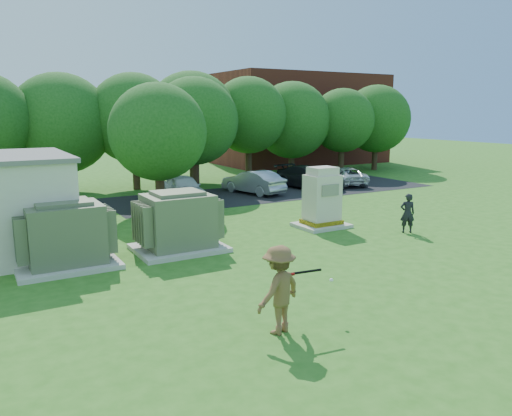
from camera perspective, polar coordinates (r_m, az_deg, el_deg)
ground at (r=15.13m, az=7.66°, el=-7.36°), size 120.00×120.00×0.00m
brick_building at (r=46.79m, az=5.09°, el=10.08°), size 15.00×8.00×8.00m
parking_strip at (r=29.83m, az=2.52°, el=1.87°), size 20.00×6.00×0.01m
transformer_left at (r=16.43m, az=-20.99°, el=-3.01°), size 3.00×2.40×2.07m
transformer_right at (r=17.35m, az=-8.87°, el=-1.68°), size 3.00×2.40×2.07m
generator_cabinet at (r=20.76m, az=7.54°, el=0.80°), size 2.05×1.68×2.50m
picnic_table at (r=22.43m, az=-7.21°, el=-0.05°), size 1.77×1.32×0.76m
batter at (r=10.86m, az=2.63°, el=-9.32°), size 1.43×1.11×1.95m
person_by_generator at (r=20.56m, az=16.92°, el=-0.57°), size 0.68×0.62×1.57m
person_at_picnic at (r=21.70m, az=-7.39°, el=0.26°), size 0.80×0.67×1.45m
car_white at (r=27.09m, az=-8.28°, el=2.29°), size 1.95×4.15×1.37m
car_silver_a at (r=29.11m, az=-0.32°, el=3.00°), size 2.41×4.35×1.36m
car_dark at (r=31.17m, az=6.08°, el=3.50°), size 2.72×5.04×1.39m
car_silver_b at (r=33.12m, az=10.07°, el=3.62°), size 3.04×4.50×1.15m
batting_equipment at (r=11.15m, az=5.73°, el=-7.52°), size 1.42×0.28×0.47m
tree_row at (r=31.65m, az=-10.60°, el=9.78°), size 41.30×13.30×7.30m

